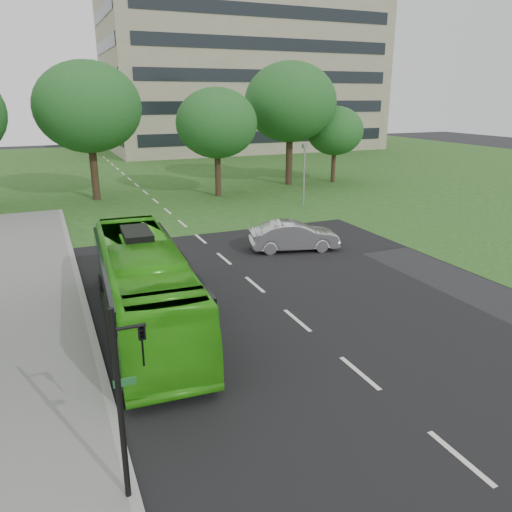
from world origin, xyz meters
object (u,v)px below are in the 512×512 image
(tree_park_c, at_px, (217,123))
(camera_pole, at_px, (304,166))
(sedan, at_px, (294,236))
(traffic_light, at_px, (126,393))
(bus, at_px, (144,286))
(tree_park_b, at_px, (88,107))
(tree_park_d, at_px, (290,102))
(office_building, at_px, (243,64))
(tree_park_e, at_px, (335,131))

(tree_park_c, xyz_separation_m, camera_pole, (4.73, -6.03, -2.89))
(sedan, distance_m, traffic_light, 18.15)
(bus, bearing_deg, tree_park_c, 68.04)
(tree_park_b, xyz_separation_m, tree_park_c, (9.44, -2.48, -1.26))
(tree_park_c, relative_size, bus, 0.78)
(tree_park_b, relative_size, tree_park_d, 0.97)
(tree_park_b, relative_size, bus, 0.95)
(office_building, distance_m, traffic_light, 73.00)
(sedan, bearing_deg, traffic_light, 156.37)
(office_building, bearing_deg, tree_park_d, -104.78)
(bus, relative_size, traffic_light, 2.57)
(bus, bearing_deg, tree_park_e, 50.21)
(bus, distance_m, camera_pole, 22.25)
(tree_park_c, relative_size, tree_park_e, 1.22)
(tree_park_c, xyz_separation_m, tree_park_e, (12.48, 2.35, -1.04))
(traffic_light, bearing_deg, tree_park_d, 58.67)
(tree_park_d, relative_size, tree_park_e, 1.54)
(traffic_light, bearing_deg, tree_park_c, 68.02)
(tree_park_e, distance_m, sedan, 23.30)
(office_building, height_order, tree_park_c, office_building)
(tree_park_d, height_order, bus, tree_park_d)
(tree_park_b, bearing_deg, tree_park_c, -14.73)
(office_building, bearing_deg, tree_park_e, -97.14)
(tree_park_d, height_order, camera_pole, tree_park_d)
(office_building, relative_size, tree_park_d, 3.67)
(tree_park_b, bearing_deg, tree_park_d, 1.00)
(traffic_light, bearing_deg, tree_park_e, 52.93)
(tree_park_c, height_order, tree_park_e, tree_park_c)
(camera_pole, bearing_deg, office_building, 66.14)
(tree_park_b, relative_size, camera_pole, 2.30)
(tree_park_e, xyz_separation_m, camera_pole, (-7.75, -8.37, -1.85))
(tree_park_b, relative_size, traffic_light, 2.45)
(tree_park_e, relative_size, traffic_light, 1.65)
(office_building, height_order, bus, office_building)
(office_building, bearing_deg, sedan, -109.07)
(tree_park_b, xyz_separation_m, traffic_light, (-2.90, -32.78, -4.58))
(tree_park_d, distance_m, camera_pole, 10.37)
(tree_park_b, bearing_deg, tree_park_e, -0.35)
(tree_park_b, distance_m, traffic_light, 33.23)
(tree_park_d, relative_size, traffic_light, 2.54)
(tree_park_c, xyz_separation_m, tree_park_d, (7.94, 2.78, 1.54))
(tree_park_d, height_order, sedan, tree_park_d)
(camera_pole, bearing_deg, tree_park_d, 62.00)
(sedan, bearing_deg, bus, 138.12)
(office_building, distance_m, tree_park_b, 42.79)
(tree_park_b, bearing_deg, sedan, -66.18)
(bus, relative_size, camera_pole, 2.41)
(tree_park_d, distance_m, traffic_light, 39.11)
(tree_park_d, xyz_separation_m, bus, (-18.40, -25.00, -5.86))
(tree_park_e, distance_m, camera_pole, 11.56)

